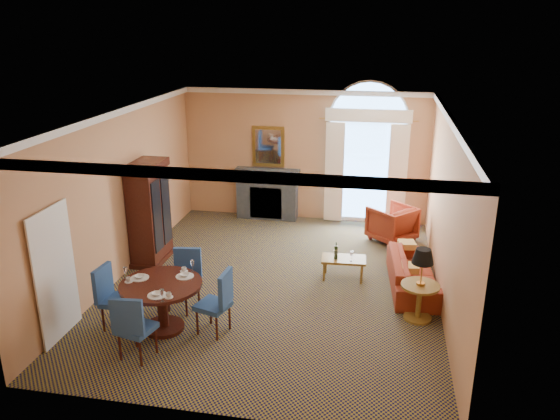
% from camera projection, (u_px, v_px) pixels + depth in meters
% --- Properties ---
extents(ground, '(7.50, 7.50, 0.00)m').
position_uv_depth(ground, '(275.00, 283.00, 10.39)').
color(ground, '#121138').
rests_on(ground, ground).
extents(room_envelope, '(6.04, 7.52, 3.45)m').
position_uv_depth(room_envelope, '(280.00, 146.00, 10.19)').
color(room_envelope, tan).
rests_on(room_envelope, ground).
extents(armoire, '(0.60, 1.07, 2.09)m').
position_uv_depth(armoire, '(149.00, 214.00, 11.07)').
color(armoire, black).
rests_on(armoire, ground).
extents(dining_table, '(1.30, 1.30, 1.02)m').
position_uv_depth(dining_table, '(162.00, 296.00, 8.64)').
color(dining_table, black).
rests_on(dining_table, ground).
extents(dining_chair_north, '(0.58, 0.58, 1.06)m').
position_uv_depth(dining_chair_north, '(185.00, 275.00, 9.34)').
color(dining_chair_north, navy).
rests_on(dining_chair_north, ground).
extents(dining_chair_south, '(0.57, 0.57, 1.06)m').
position_uv_depth(dining_chair_south, '(132.00, 324.00, 7.82)').
color(dining_chair_south, navy).
rests_on(dining_chair_south, ground).
extents(dining_chair_east, '(0.59, 0.59, 1.06)m').
position_uv_depth(dining_chair_east, '(219.00, 298.00, 8.55)').
color(dining_chair_east, navy).
rests_on(dining_chair_east, ground).
extents(dining_chair_west, '(0.51, 0.49, 1.06)m').
position_uv_depth(dining_chair_west, '(111.00, 293.00, 8.72)').
color(dining_chair_west, navy).
rests_on(dining_chair_west, ground).
extents(sofa, '(0.95, 2.10, 0.60)m').
position_uv_depth(sofa, '(413.00, 273.00, 10.12)').
color(sofa, maroon).
rests_on(sofa, ground).
extents(armchair, '(1.25, 1.25, 0.81)m').
position_uv_depth(armchair, '(392.00, 223.00, 12.28)').
color(armchair, maroon).
rests_on(armchair, ground).
extents(coffee_table, '(0.87, 0.52, 0.76)m').
position_uv_depth(coffee_table, '(343.00, 259.00, 10.43)').
color(coffee_table, olive).
rests_on(coffee_table, ground).
extents(side_table, '(0.63, 0.63, 1.24)m').
position_uv_depth(side_table, '(421.00, 276.00, 8.88)').
color(side_table, olive).
rests_on(side_table, ground).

